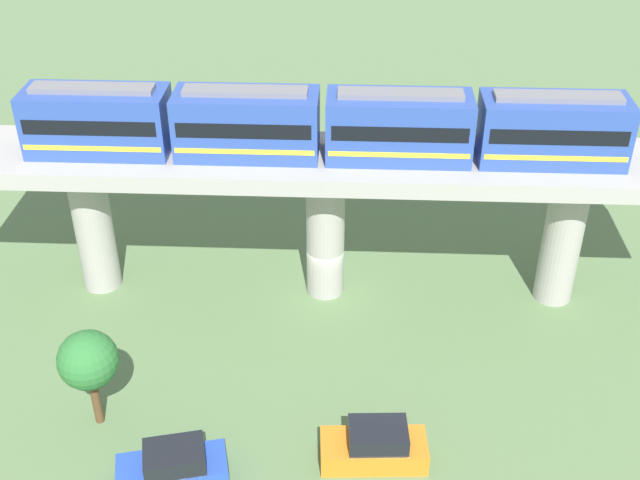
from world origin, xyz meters
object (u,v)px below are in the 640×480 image
Objects in this scene: parked_car_orange at (375,446)px; parked_car_blue at (173,468)px; train at (323,125)px; tree_near_viaduct at (88,361)px.

parked_car_orange and parked_car_blue have the same top height.
train is at bearing 144.32° from parked_car_blue.
parked_car_blue is 5.51m from tree_near_viaduct.
tree_near_viaduct is at bearing -142.72° from parked_car_blue.
tree_near_viaduct reaches higher than parked_car_blue.
parked_car_blue is (12.83, -5.16, -8.56)m from train.
tree_near_viaduct is at bearing -42.48° from train.
train is 5.98× the size of tree_near_viaduct.
train reaches higher than parked_car_blue.
train is 14.46m from parked_car_orange.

